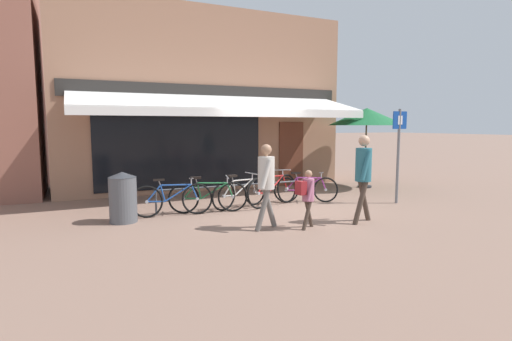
{
  "coord_description": "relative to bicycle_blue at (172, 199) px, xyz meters",
  "views": [
    {
      "loc": [
        -4.61,
        -8.38,
        1.99
      ],
      "look_at": [
        -1.14,
        -0.84,
        1.05
      ],
      "focal_mm": 28.0,
      "sensor_mm": 36.0,
      "label": 1
    }
  ],
  "objects": [
    {
      "name": "pedestrian_adult",
      "position": [
        1.39,
        -1.88,
        0.64
      ],
      "size": [
        0.56,
        0.53,
        1.65
      ],
      "rotation": [
        0.0,
        0.0,
        -0.01
      ],
      "color": "slate",
      "rests_on": "ground_plane"
    },
    {
      "name": "pedestrian_second_adult",
      "position": [
        3.42,
        -2.24,
        0.74
      ],
      "size": [
        0.6,
        0.53,
        1.81
      ],
      "rotation": [
        0.0,
        0.0,
        0.01
      ],
      "color": "#47382D",
      "rests_on": "ground_plane"
    },
    {
      "name": "bicycle_green",
      "position": [
        0.82,
        -0.03,
        0.0
      ],
      "size": [
        1.77,
        0.61,
        0.84
      ],
      "rotation": [
        0.01,
        0.0,
        -0.24
      ],
      "color": "black",
      "rests_on": "ground_plane"
    },
    {
      "name": "litter_bin",
      "position": [
        -1.05,
        -0.17,
        0.15
      ],
      "size": [
        0.57,
        0.57,
        1.05
      ],
      "color": "#515459",
      "rests_on": "ground_plane"
    },
    {
      "name": "ground_plane",
      "position": [
        2.66,
        -0.27,
        -0.37
      ],
      "size": [
        160.0,
        160.0,
        0.0
      ],
      "primitive_type": "plane",
      "color": "#846656"
    },
    {
      "name": "cafe_parasol",
      "position": [
        6.57,
        1.45,
        1.88
      ],
      "size": [
        2.42,
        2.42,
        2.54
      ],
      "color": "#4C3D2D",
      "rests_on": "ground_plane"
    },
    {
      "name": "bicycle_blue",
      "position": [
        0.0,
        0.0,
        0.0
      ],
      "size": [
        1.8,
        0.52,
        0.86
      ],
      "rotation": [
        -0.13,
        0.0,
        -0.11
      ],
      "color": "black",
      "rests_on": "ground_plane"
    },
    {
      "name": "bicycle_purple",
      "position": [
        3.51,
        0.1,
        -0.02
      ],
      "size": [
        1.62,
        0.75,
        0.82
      ],
      "rotation": [
        -0.13,
        0.0,
        -0.38
      ],
      "color": "black",
      "rests_on": "ground_plane"
    },
    {
      "name": "shop_front",
      "position": [
        1.96,
        4.37,
        2.38
      ],
      "size": [
        8.96,
        4.97,
        5.52
      ],
      "color": "#9E7056",
      "rests_on": "ground_plane"
    },
    {
      "name": "bicycle_silver",
      "position": [
        1.67,
        0.13,
        -0.0
      ],
      "size": [
        1.63,
        0.66,
        0.83
      ],
      "rotation": [
        0.04,
        0.0,
        0.32
      ],
      "color": "black",
      "rests_on": "ground_plane"
    },
    {
      "name": "parking_sign",
      "position": [
        5.57,
        -0.99,
        1.1
      ],
      "size": [
        0.44,
        0.07,
        2.4
      ],
      "color": "slate",
      "rests_on": "ground_plane"
    },
    {
      "name": "pedestrian_child",
      "position": [
        2.11,
        -2.19,
        0.34
      ],
      "size": [
        0.45,
        0.41,
        1.15
      ],
      "rotation": [
        0.0,
        0.0,
        0.15
      ],
      "color": "#47382D",
      "rests_on": "ground_plane"
    },
    {
      "name": "bike_rack_rail",
      "position": [
        1.66,
        0.22,
        0.11
      ],
      "size": [
        4.05,
        0.04,
        0.57
      ],
      "color": "#47494F",
      "rests_on": "ground_plane"
    },
    {
      "name": "bicycle_red",
      "position": [
        2.53,
        0.07,
        0.02
      ],
      "size": [
        1.72,
        0.82,
        0.9
      ],
      "rotation": [
        -0.1,
        0.0,
        0.37
      ],
      "color": "black",
      "rests_on": "ground_plane"
    }
  ]
}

